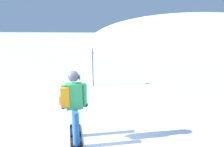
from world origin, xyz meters
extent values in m
ellipsoid|color=white|center=(7.43, 34.99, 0.00)|extent=(37.35, 33.61, 10.81)
cube|color=black|center=(-0.33, 0.32, 0.01)|extent=(0.92, 1.53, 0.02)
cylinder|color=black|center=(-0.66, 1.02, 0.01)|extent=(0.28, 0.28, 0.02)
cube|color=black|center=(-0.43, 0.54, 0.05)|extent=(0.29, 0.23, 0.06)
cube|color=black|center=(-0.23, 0.10, 0.05)|extent=(0.29, 0.23, 0.06)
cylinder|color=#235699|center=(-0.43, 0.54, 0.43)|extent=(0.15, 0.15, 0.82)
cylinder|color=#235699|center=(-0.23, 0.10, 0.43)|extent=(0.15, 0.15, 0.82)
cube|color=#2D9351|center=(-0.33, 0.32, 1.13)|extent=(0.42, 0.35, 0.58)
cylinder|color=#2D9351|center=(-0.54, 0.22, 1.13)|extent=(0.17, 0.20, 0.57)
cylinder|color=#2D9351|center=(-0.12, 0.42, 1.13)|extent=(0.17, 0.20, 0.57)
sphere|color=black|center=(-0.57, 0.25, 0.88)|extent=(0.11, 0.11, 0.11)
sphere|color=black|center=(-0.12, 0.46, 0.88)|extent=(0.11, 0.11, 0.11)
cube|color=orange|center=(-0.51, 0.23, 1.15)|extent=(0.28, 0.33, 0.44)
cube|color=orange|center=(-0.60, 0.19, 1.07)|extent=(0.14, 0.21, 0.20)
sphere|color=beige|center=(-0.33, 0.32, 1.56)|extent=(0.21, 0.21, 0.21)
sphere|color=#4C4C56|center=(-0.33, 0.32, 1.59)|extent=(0.25, 0.25, 0.25)
cube|color=navy|center=(-0.21, 0.37, 1.56)|extent=(0.10, 0.17, 0.08)
cylinder|color=black|center=(-1.38, 4.87, 0.86)|extent=(0.04, 0.04, 1.72)
cylinder|color=orange|center=(-1.38, 4.87, 1.54)|extent=(0.20, 0.20, 0.02)
cone|color=black|center=(-1.38, 4.87, 1.76)|extent=(0.04, 0.04, 0.08)
camera|label=1|loc=(1.40, -3.57, 2.59)|focal=31.54mm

